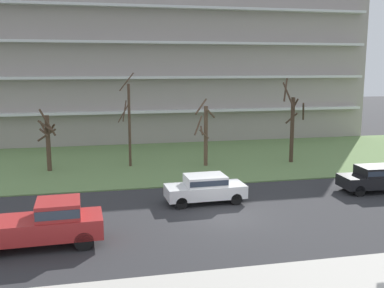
{
  "coord_description": "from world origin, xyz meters",
  "views": [
    {
      "loc": [
        -6.34,
        -20.84,
        7.51
      ],
      "look_at": [
        -0.51,
        6.0,
        2.73
      ],
      "focal_mm": 41.84,
      "sensor_mm": 36.0,
      "label": 1
    }
  ],
  "objects_px": {
    "tree_center": "(205,133)",
    "sedan_white_near_left": "(205,187)",
    "tree_left": "(129,123)",
    "sedan_black_center_left": "(376,177)",
    "pickup_red_center_right": "(43,223)",
    "tree_right": "(292,124)",
    "tree_far_left": "(48,139)"
  },
  "relations": [
    {
      "from": "sedan_white_near_left",
      "to": "tree_right",
      "type": "bearing_deg",
      "value": -138.08
    },
    {
      "from": "tree_left",
      "to": "pickup_red_center_right",
      "type": "distance_m",
      "value": 15.35
    },
    {
      "from": "sedan_black_center_left",
      "to": "tree_far_left",
      "type": "bearing_deg",
      "value": -23.17
    },
    {
      "from": "tree_center",
      "to": "sedan_white_near_left",
      "type": "relative_size",
      "value": 1.15
    },
    {
      "from": "tree_far_left",
      "to": "tree_left",
      "type": "height_order",
      "value": "tree_left"
    },
    {
      "from": "tree_far_left",
      "to": "tree_center",
      "type": "xyz_separation_m",
      "value": [
        11.4,
        -0.65,
        0.19
      ]
    },
    {
      "from": "tree_center",
      "to": "tree_right",
      "type": "distance_m",
      "value": 6.93
    },
    {
      "from": "tree_center",
      "to": "sedan_white_near_left",
      "type": "xyz_separation_m",
      "value": [
        -2.19,
        -8.91,
        -1.68
      ]
    },
    {
      "from": "tree_center",
      "to": "sedan_black_center_left",
      "type": "height_order",
      "value": "tree_center"
    },
    {
      "from": "tree_right",
      "to": "sedan_white_near_left",
      "type": "xyz_separation_m",
      "value": [
        -9.09,
        -8.66,
        -2.25
      ]
    },
    {
      "from": "sedan_white_near_left",
      "to": "tree_left",
      "type": "bearing_deg",
      "value": -72.69
    },
    {
      "from": "tree_right",
      "to": "sedan_white_near_left",
      "type": "height_order",
      "value": "tree_right"
    },
    {
      "from": "tree_left",
      "to": "pickup_red_center_right",
      "type": "xyz_separation_m",
      "value": [
        -4.73,
        -14.41,
        -2.36
      ]
    },
    {
      "from": "tree_far_left",
      "to": "tree_left",
      "type": "xyz_separation_m",
      "value": [
        5.8,
        0.36,
        1.02
      ]
    },
    {
      "from": "tree_right",
      "to": "pickup_red_center_right",
      "type": "relative_size",
      "value": 1.21
    },
    {
      "from": "sedan_white_near_left",
      "to": "pickup_red_center_right",
      "type": "distance_m",
      "value": 9.31
    },
    {
      "from": "tree_center",
      "to": "tree_right",
      "type": "xyz_separation_m",
      "value": [
        6.9,
        -0.25,
        0.57
      ]
    },
    {
      "from": "tree_left",
      "to": "tree_center",
      "type": "bearing_deg",
      "value": -10.18
    },
    {
      "from": "tree_center",
      "to": "sedan_white_near_left",
      "type": "bearing_deg",
      "value": -103.8
    },
    {
      "from": "pickup_red_center_right",
      "to": "tree_right",
      "type": "bearing_deg",
      "value": 35.41
    },
    {
      "from": "tree_left",
      "to": "tree_right",
      "type": "height_order",
      "value": "tree_left"
    },
    {
      "from": "tree_far_left",
      "to": "sedan_white_near_left",
      "type": "xyz_separation_m",
      "value": [
        9.21,
        -9.56,
        -1.49
      ]
    },
    {
      "from": "tree_right",
      "to": "tree_center",
      "type": "bearing_deg",
      "value": 177.93
    },
    {
      "from": "tree_center",
      "to": "sedan_black_center_left",
      "type": "distance_m",
      "value": 12.43
    },
    {
      "from": "sedan_white_near_left",
      "to": "sedan_black_center_left",
      "type": "relative_size",
      "value": 0.99
    },
    {
      "from": "tree_left",
      "to": "tree_right",
      "type": "relative_size",
      "value": 1.07
    },
    {
      "from": "tree_left",
      "to": "sedan_black_center_left",
      "type": "xyz_separation_m",
      "value": [
        14.1,
        -9.92,
        -2.51
      ]
    },
    {
      "from": "sedan_white_near_left",
      "to": "sedan_black_center_left",
      "type": "xyz_separation_m",
      "value": [
        10.69,
        -0.0,
        0.0
      ]
    },
    {
      "from": "sedan_black_center_left",
      "to": "pickup_red_center_right",
      "type": "relative_size",
      "value": 0.82
    },
    {
      "from": "tree_left",
      "to": "pickup_red_center_right",
      "type": "bearing_deg",
      "value": -108.19
    },
    {
      "from": "sedan_black_center_left",
      "to": "tree_center",
      "type": "bearing_deg",
      "value": -43.87
    },
    {
      "from": "tree_far_left",
      "to": "pickup_red_center_right",
      "type": "height_order",
      "value": "tree_far_left"
    }
  ]
}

